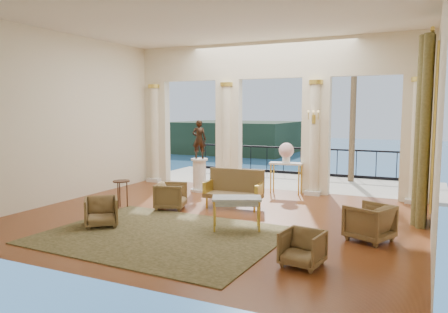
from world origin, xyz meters
The scene contains 23 objects.
floor centered at (0.00, 0.00, 0.00)m, with size 9.00×9.00×0.00m, color #51210A.
room_walls centered at (0.00, -1.12, 2.88)m, with size 9.00×9.00×9.00m.
arcade centered at (0.00, 3.82, 2.58)m, with size 9.00×0.56×4.50m.
terrace centered at (0.00, 5.80, -0.05)m, with size 10.00×3.60×0.10m, color #AFA692.
balustrade centered at (0.00, 7.40, 0.41)m, with size 9.00×0.06×1.03m.
palm_tree centered at (2.00, 6.60, 4.09)m, with size 2.00×2.00×4.50m.
headland centered at (-30.00, 70.00, -3.00)m, with size 22.00×18.00×6.00m, color black.
sea centered at (0.00, 60.00, -6.00)m, with size 160.00×160.00×0.00m, color #225786.
curtain centered at (4.28, 1.50, 2.02)m, with size 0.33×1.40×4.09m.
window_frame centered at (4.47, 1.50, 2.10)m, with size 0.04×1.60×3.40m, color #E4C14B.
wall_sconce centered at (1.40, 3.51, 2.23)m, with size 0.30×0.11×0.33m.
rug centered at (-0.30, -1.74, 0.01)m, with size 4.53×3.52×0.02m, color #32361A.
armchair_a centered at (-1.85, -1.69, 0.35)m, with size 0.67×0.63×0.69m, color #4F401F.
armchair_b centered at (2.64, -2.18, 0.32)m, with size 0.61×0.58×0.63m, color #4F401F.
armchair_c centered at (3.43, -0.31, 0.39)m, with size 0.75×0.70×0.77m, color #4F401F.
armchair_d centered at (-1.38, 0.32, 0.36)m, with size 0.71×0.66×0.73m, color #4F401F.
settee centered at (-0.02, 1.18, 0.48)m, with size 1.50×0.75×0.96m.
game_table centered at (0.86, -0.70, 0.61)m, with size 1.13×0.91×0.69m.
pedestal centered at (-1.87, 2.73, 0.48)m, with size 0.54×0.54×1.00m.
statue centered at (-1.87, 2.73, 1.58)m, with size 0.43×0.28×1.17m, color black.
console_table centered at (0.60, 3.55, 0.76)m, with size 1.00×0.50×0.91m.
urn centered at (0.60, 3.55, 1.25)m, with size 0.44×0.44×0.59m.
side_table centered at (-2.59, -0.08, 0.59)m, with size 0.43×0.43×0.69m.
Camera 1 is at (4.38, -8.79, 2.49)m, focal length 35.00 mm.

